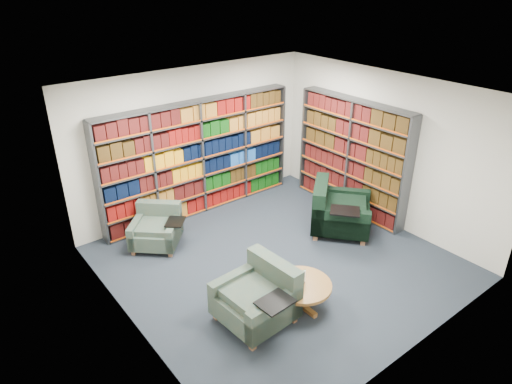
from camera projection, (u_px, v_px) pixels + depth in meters
room_shell at (280, 185)px, 6.91m from camera, size 5.02×5.02×2.82m
bookshelf_back at (200, 158)px, 8.70m from camera, size 4.00×0.28×2.20m
bookshelf_right at (352, 157)px, 8.76m from camera, size 0.28×2.50×2.20m
chair_teal_left at (157, 229)px, 7.92m from camera, size 1.09×1.09×0.70m
chair_green_right at (336, 212)px, 8.28m from camera, size 1.42×1.42×0.92m
chair_teal_front at (260, 298)px, 6.19m from camera, size 0.97×1.11×0.83m
coffee_table at (301, 288)px, 6.39m from camera, size 0.86×0.86×0.60m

